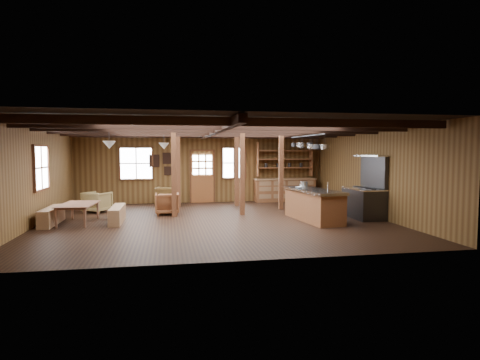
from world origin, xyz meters
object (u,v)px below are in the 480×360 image
object	(u,v)px
commercial_range	(365,198)
dining_table	(79,214)
armchair_a	(167,204)
armchair_c	(97,202)
armchair_b	(167,196)
kitchen_island	(313,205)

from	to	relation	value
commercial_range	dining_table	bearing A→B (deg)	176.22
armchair_a	commercial_range	bearing A→B (deg)	163.16
commercial_range	armchair_c	size ratio (longest dim) A/B	2.52
dining_table	armchair_c	distance (m)	2.17
armchair_a	armchair_b	size ratio (longest dim) A/B	0.98
commercial_range	armchair_a	world-z (taller)	commercial_range
commercial_range	armchair_a	xyz separation A→B (m)	(-6.07, 1.82, -0.28)
commercial_range	armchair_c	distance (m)	8.85
kitchen_island	commercial_range	world-z (taller)	commercial_range
armchair_c	armchair_a	bearing A→B (deg)	-171.36
commercial_range	armchair_c	bearing A→B (deg)	162.03
kitchen_island	armchair_b	distance (m)	6.06
kitchen_island	dining_table	world-z (taller)	kitchen_island
dining_table	armchair_c	world-z (taller)	armchair_c
commercial_range	dining_table	world-z (taller)	commercial_range
kitchen_island	commercial_range	size ratio (longest dim) A/B	1.32
commercial_range	dining_table	distance (m)	8.57
armchair_a	armchair_c	bearing A→B (deg)	-21.34
commercial_range	armchair_b	distance (m)	7.32
dining_table	armchair_a	xyz separation A→B (m)	(2.48, 1.25, 0.07)
kitchen_island	armchair_a	xyz separation A→B (m)	(-4.31, 1.99, -0.12)
kitchen_island	commercial_range	distance (m)	1.77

